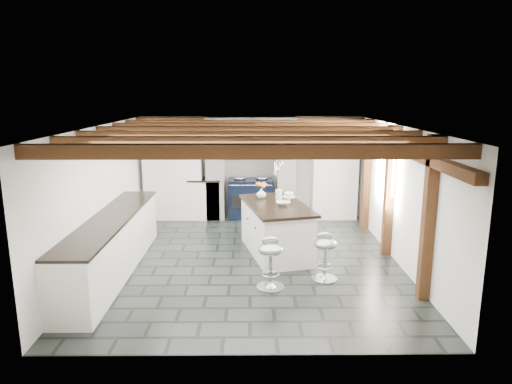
{
  "coord_description": "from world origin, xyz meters",
  "views": [
    {
      "loc": [
        0.03,
        -7.53,
        2.84
      ],
      "look_at": [
        0.1,
        0.4,
        1.1
      ],
      "focal_mm": 32.0,
      "sensor_mm": 36.0,
      "label": 1
    }
  ],
  "objects_px": {
    "range_cooker": "(251,198)",
    "bar_stool_far": "(271,257)",
    "kitchen_island": "(276,228)",
    "bar_stool_near": "(325,251)"
  },
  "relations": [
    {
      "from": "bar_stool_near",
      "to": "kitchen_island",
      "type": "bearing_deg",
      "value": 128.21
    },
    {
      "from": "kitchen_island",
      "to": "range_cooker",
      "type": "bearing_deg",
      "value": 87.49
    },
    {
      "from": "bar_stool_near",
      "to": "bar_stool_far",
      "type": "relative_size",
      "value": 0.96
    },
    {
      "from": "kitchen_island",
      "to": "bar_stool_near",
      "type": "height_order",
      "value": "kitchen_island"
    },
    {
      "from": "bar_stool_near",
      "to": "bar_stool_far",
      "type": "distance_m",
      "value": 0.9
    },
    {
      "from": "kitchen_island",
      "to": "bar_stool_near",
      "type": "xyz_separation_m",
      "value": [
        0.69,
        -1.2,
        -0.01
      ]
    },
    {
      "from": "range_cooker",
      "to": "bar_stool_far",
      "type": "height_order",
      "value": "range_cooker"
    },
    {
      "from": "range_cooker",
      "to": "bar_stool_far",
      "type": "relative_size",
      "value": 1.3
    },
    {
      "from": "kitchen_island",
      "to": "bar_stool_near",
      "type": "distance_m",
      "value": 1.39
    },
    {
      "from": "range_cooker",
      "to": "kitchen_island",
      "type": "height_order",
      "value": "kitchen_island"
    }
  ]
}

